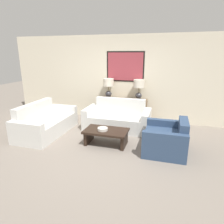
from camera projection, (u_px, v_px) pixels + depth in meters
The scene contains 10 objects.
ground_plane at pixel (101, 151), 4.46m from camera, with size 20.00×20.00×0.00m, color slate.
back_wall at pixel (125, 78), 6.31m from camera, with size 7.80×0.12×2.65m.
console_table at pixel (123, 110), 6.35m from camera, with size 1.47×0.36×0.73m.
table_lamp_left at pixel (108, 85), 6.26m from camera, with size 0.33×0.33×0.61m.
table_lamp_right at pixel (139, 87), 6.00m from camera, with size 0.33×0.33×0.61m.
couch_by_back_wall at pixel (118, 119), 5.75m from camera, with size 1.84×0.91×0.82m.
couch_by_side at pixel (46, 123), 5.39m from camera, with size 0.91×1.84×0.82m.
coffee_table at pixel (106, 134), 4.70m from camera, with size 1.01×0.59×0.37m.
decorative_bowl at pixel (103, 129), 4.64m from camera, with size 0.24×0.24×0.06m.
armchair_near_back_wall at pixel (166, 140), 4.36m from camera, with size 0.89×0.99×0.75m.
Camera 1 is at (1.39, -3.80, 2.08)m, focal length 32.00 mm.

